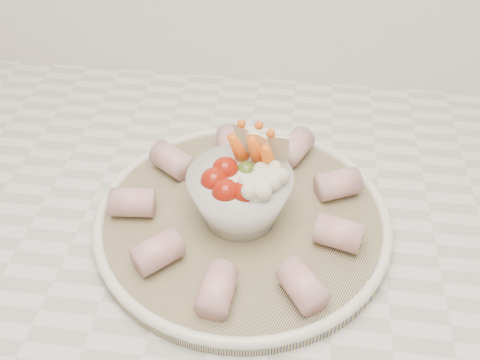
# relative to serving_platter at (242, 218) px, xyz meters

# --- Properties ---
(serving_platter) EXTENTS (0.43, 0.43, 0.02)m
(serving_platter) POSITION_rel_serving_platter_xyz_m (0.00, 0.00, 0.00)
(serving_platter) COLOR navy
(serving_platter) RESTS_ON kitchen_counter
(veggie_bowl) EXTENTS (0.11, 0.11, 0.10)m
(veggie_bowl) POSITION_rel_serving_platter_xyz_m (-0.00, -0.00, 0.04)
(veggie_bowl) COLOR silver
(veggie_bowl) RESTS_ON serving_platter
(cured_meat_rolls) EXTENTS (0.28, 0.28, 0.03)m
(cured_meat_rolls) POSITION_rel_serving_platter_xyz_m (0.00, 0.00, 0.02)
(cured_meat_rolls) COLOR #B45262
(cured_meat_rolls) RESTS_ON serving_platter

